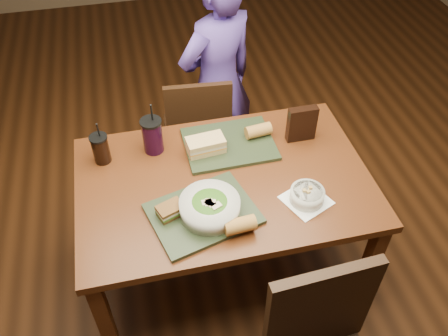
{
  "coord_description": "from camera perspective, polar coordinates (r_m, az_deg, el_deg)",
  "views": [
    {
      "loc": [
        -0.33,
        -1.43,
        2.27
      ],
      "look_at": [
        0.0,
        0.0,
        0.82
      ],
      "focal_mm": 38.0,
      "sensor_mm": 36.0,
      "label": 1
    }
  ],
  "objects": [
    {
      "name": "sandwich_far",
      "position": [
        2.19,
        -2.22,
        2.8
      ],
      "size": [
        0.18,
        0.11,
        0.07
      ],
      "color": "tan",
      "rests_on": "tray_far"
    },
    {
      "name": "dining_table",
      "position": [
        2.17,
        -0.0,
        -3.01
      ],
      "size": [
        1.3,
        0.85,
        0.75
      ],
      "color": "#4D240F",
      "rests_on": "ground"
    },
    {
      "name": "tray_far",
      "position": [
        2.26,
        0.64,
        2.91
      ],
      "size": [
        0.42,
        0.33,
        0.02
      ],
      "primitive_type": "cube",
      "rotation": [
        0.0,
        0.0,
        0.01
      ],
      "color": "#222C19",
      "rests_on": "dining_table"
    },
    {
      "name": "chip_bag",
      "position": [
        2.28,
        9.33,
        5.26
      ],
      "size": [
        0.14,
        0.04,
        0.18
      ],
      "primitive_type": "cube",
      "rotation": [
        0.0,
        0.0,
        0.0
      ],
      "color": "black",
      "rests_on": "dining_table"
    },
    {
      "name": "baguette_near",
      "position": [
        1.87,
        1.94,
        -6.88
      ],
      "size": [
        0.13,
        0.07,
        0.06
      ],
      "primitive_type": "cylinder",
      "rotation": [
        0.0,
        1.57,
        0.07
      ],
      "color": "#AD7533",
      "rests_on": "tray_near"
    },
    {
      "name": "ground",
      "position": [
        2.7,
        -0.0,
        -12.49
      ],
      "size": [
        6.0,
        6.0,
        0.0
      ],
      "primitive_type": "plane",
      "color": "#381C0B",
      "rests_on": "ground"
    },
    {
      "name": "sandwich_near",
      "position": [
        1.94,
        -6.46,
        -5.08
      ],
      "size": [
        0.12,
        0.1,
        0.05
      ],
      "color": "#593819",
      "rests_on": "tray_near"
    },
    {
      "name": "cup_cola",
      "position": [
        2.22,
        -14.62,
        2.27
      ],
      "size": [
        0.08,
        0.08,
        0.22
      ],
      "color": "black",
      "rests_on": "dining_table"
    },
    {
      "name": "cup_berry",
      "position": [
        2.21,
        -8.6,
        3.9
      ],
      "size": [
        0.1,
        0.1,
        0.27
      ],
      "color": "black",
      "rests_on": "dining_table"
    },
    {
      "name": "diner",
      "position": [
        2.77,
        -0.75,
        10.11
      ],
      "size": [
        0.6,
        0.52,
        1.39
      ],
      "primitive_type": "imported",
      "rotation": [
        0.0,
        0.0,
        3.58
      ],
      "color": "#4F3592",
      "rests_on": "ground"
    },
    {
      "name": "baguette_far",
      "position": [
        2.28,
        4.14,
        4.51
      ],
      "size": [
        0.13,
        0.08,
        0.06
      ],
      "primitive_type": "cylinder",
      "rotation": [
        0.0,
        1.57,
        0.13
      ],
      "color": "#AD7533",
      "rests_on": "tray_far"
    },
    {
      "name": "chair_far",
      "position": [
        2.8,
        -3.24,
        4.6
      ],
      "size": [
        0.39,
        0.39,
        0.84
      ],
      "color": "black",
      "rests_on": "ground"
    },
    {
      "name": "salad_bowl",
      "position": [
        1.92,
        -1.73,
        -4.63
      ],
      "size": [
        0.25,
        0.25,
        0.08
      ],
      "color": "silver",
      "rests_on": "tray_near"
    },
    {
      "name": "soup_bowl",
      "position": [
        2.03,
        9.95,
        -3.26
      ],
      "size": [
        0.23,
        0.23,
        0.07
      ],
      "color": "white",
      "rests_on": "dining_table"
    },
    {
      "name": "tray_near",
      "position": [
        1.96,
        -2.53,
        -5.5
      ],
      "size": [
        0.49,
        0.42,
        0.02
      ],
      "primitive_type": "cube",
      "rotation": [
        0.0,
        0.0,
        0.26
      ],
      "color": "#222C19",
      "rests_on": "dining_table"
    }
  ]
}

